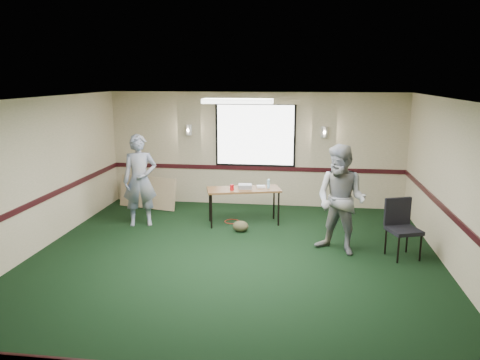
# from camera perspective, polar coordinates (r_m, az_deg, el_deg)

# --- Properties ---
(ground) EXTENTS (8.00, 8.00, 0.00)m
(ground) POSITION_cam_1_polar(r_m,az_deg,el_deg) (7.68, -1.33, -10.89)
(ground) COLOR black
(ground) RESTS_ON ground
(room_shell) EXTENTS (8.00, 8.02, 8.00)m
(room_shell) POSITION_cam_1_polar(r_m,az_deg,el_deg) (9.27, 0.69, 3.39)
(room_shell) COLOR tan
(room_shell) RESTS_ON ground
(folding_table) EXTENTS (1.62, 0.98, 0.76)m
(folding_table) POSITION_cam_1_polar(r_m,az_deg,el_deg) (9.77, 0.45, -1.37)
(folding_table) COLOR brown
(folding_table) RESTS_ON ground
(projector) EXTENTS (0.31, 0.27, 0.09)m
(projector) POSITION_cam_1_polar(r_m,az_deg,el_deg) (9.75, 0.63, -0.80)
(projector) COLOR gray
(projector) RESTS_ON folding_table
(game_console) EXTENTS (0.20, 0.18, 0.04)m
(game_console) POSITION_cam_1_polar(r_m,az_deg,el_deg) (9.86, 2.57, -0.80)
(game_console) COLOR silver
(game_console) RESTS_ON folding_table
(red_cup) EXTENTS (0.08, 0.08, 0.12)m
(red_cup) POSITION_cam_1_polar(r_m,az_deg,el_deg) (9.61, -0.99, -0.92)
(red_cup) COLOR #BA0C11
(red_cup) RESTS_ON folding_table
(water_bottle) EXTENTS (0.06, 0.06, 0.19)m
(water_bottle) POSITION_cam_1_polar(r_m,az_deg,el_deg) (9.80, 3.50, -0.46)
(water_bottle) COLOR #89C3E0
(water_bottle) RESTS_ON folding_table
(duffel_bag) EXTENTS (0.39, 0.35, 0.22)m
(duffel_bag) POSITION_cam_1_polar(r_m,az_deg,el_deg) (9.41, 0.07, -5.67)
(duffel_bag) COLOR #433C26
(duffel_bag) RESTS_ON ground
(cable_coil) EXTENTS (0.41, 0.41, 0.02)m
(cable_coil) POSITION_cam_1_polar(r_m,az_deg,el_deg) (10.06, -0.98, -5.08)
(cable_coil) COLOR red
(cable_coil) RESTS_ON ground
(folded_table) EXTENTS (1.47, 0.55, 0.75)m
(folded_table) POSITION_cam_1_polar(r_m,az_deg,el_deg) (11.25, -11.19, -1.49)
(folded_table) COLOR tan
(folded_table) RESTS_ON ground
(conference_chair) EXTENTS (0.63, 0.65, 1.00)m
(conference_chair) POSITION_cam_1_polar(r_m,az_deg,el_deg) (8.52, 19.04, -4.99)
(conference_chair) COLOR black
(conference_chair) RESTS_ON ground
(person_left) EXTENTS (0.80, 0.64, 1.90)m
(person_left) POSITION_cam_1_polar(r_m,az_deg,el_deg) (9.87, -12.10, -0.04)
(person_left) COLOR #425992
(person_left) RESTS_ON ground
(person_right) EXTENTS (1.17, 1.10, 1.92)m
(person_right) POSITION_cam_1_polar(r_m,az_deg,el_deg) (8.29, 12.20, -2.38)
(person_right) COLOR #7787B9
(person_right) RESTS_ON ground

